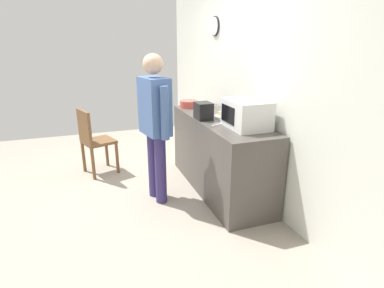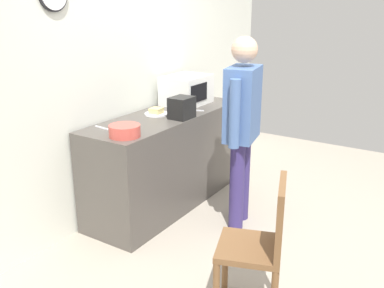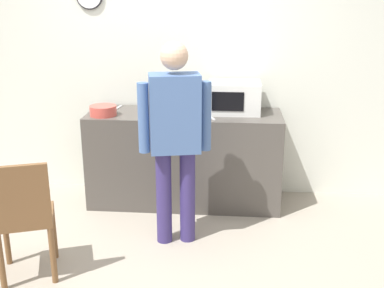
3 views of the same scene
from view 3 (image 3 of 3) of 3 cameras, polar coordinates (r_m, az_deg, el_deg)
The scene contains 11 objects.
ground_plane at distance 3.91m, azimuth -5.50°, elevation -14.13°, with size 6.00×6.00×0.00m, color #9E9384.
back_wall at distance 4.96m, azimuth -2.70°, elevation 8.95°, with size 5.40×0.13×2.60m.
kitchen_counter at distance 4.78m, azimuth -0.89°, elevation -1.74°, with size 1.89×0.62×0.93m, color #4C4742.
microwave at distance 4.67m, azimuth 5.06°, elevation 5.57°, with size 0.50×0.39×0.30m.
sandwich_plate at distance 4.71m, azimuth -1.61°, elevation 4.16°, with size 0.23×0.23×0.07m.
salad_bowl at distance 4.63m, azimuth -10.57°, elevation 3.95°, with size 0.25×0.25×0.10m, color #C64C42.
toaster at distance 4.42m, azimuth -1.71°, elevation 4.29°, with size 0.22×0.18×0.20m, color black.
fork_utensil at distance 4.47m, azimuth 2.37°, elevation 3.15°, with size 0.17×0.02×0.01m, color silver.
spoon_utensil at distance 4.93m, azimuth -8.75°, elevation 4.36°, with size 0.17×0.02×0.01m, color silver.
person_standing at distance 3.85m, azimuth -2.05°, elevation 1.62°, with size 0.58×0.32×1.70m.
wooden_chair at distance 3.68m, azimuth -19.44°, elevation -7.98°, with size 0.51×0.51×0.94m.
Camera 3 is at (0.64, -3.26, 2.06)m, focal length 44.65 mm.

